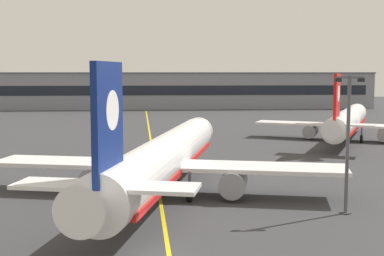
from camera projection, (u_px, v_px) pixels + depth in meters
name	position (u px, v px, depth m)	size (l,w,h in m)	color
ground_plane	(157.00, 255.00, 32.35)	(400.00, 400.00, 0.00)	#353538
taxiway_centreline	(155.00, 167.00, 62.10)	(0.30, 180.00, 0.01)	yellow
airliner_foreground	(164.00, 158.00, 47.44)	(32.24, 41.01, 11.65)	white
airliner_background	(347.00, 121.00, 85.55)	(28.60, 35.79, 10.80)	white
apron_lamp_post	(348.00, 142.00, 41.19)	(2.24, 0.90, 10.77)	#515156
safety_cone_by_nose_gear	(179.00, 163.00, 63.49)	(0.44, 0.44, 0.55)	orange
terminal_building	(147.00, 90.00, 160.55)	(136.66, 12.40, 10.92)	gray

